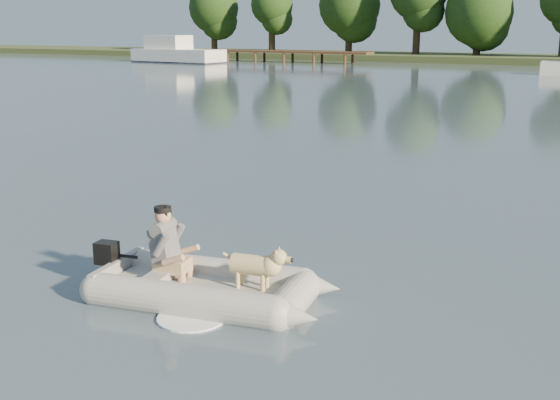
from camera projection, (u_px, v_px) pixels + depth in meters
The scene contains 7 objects.
water at pixel (200, 293), 8.74m from camera, with size 160.00×160.00×0.00m, color slate.
dock at pixel (279, 56), 65.03m from camera, with size 18.00×2.00×1.04m, color #4C331E, non-canonical shape.
dinghy at pixel (208, 260), 8.44m from camera, with size 4.04×2.80×1.19m, color #A4A49F, non-canonical shape.
man at pixel (165, 241), 8.63m from camera, with size 0.62×0.53×0.92m, color #5B5C60, non-canonical shape.
dog at pixel (252, 268), 8.32m from camera, with size 0.79×0.28×0.53m, color tan, non-canonical shape.
outboard_motor at pixel (108, 266), 8.94m from camera, with size 0.35×0.25×0.67m, color black, non-canonical shape.
cabin_cruiser at pixel (178, 49), 63.91m from camera, with size 9.31×3.33×2.88m, color white, non-canonical shape.
Camera 1 is at (4.67, -6.82, 3.23)m, focal length 45.00 mm.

